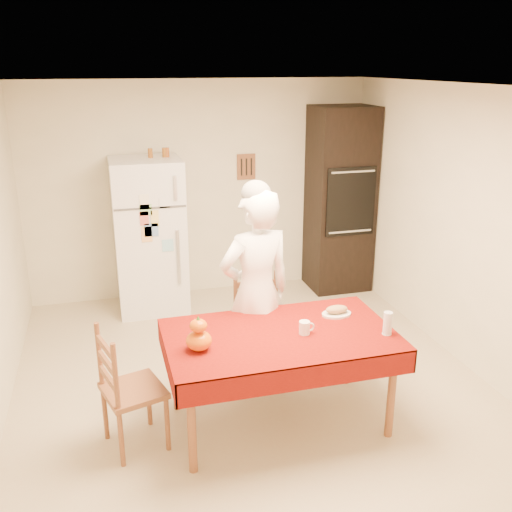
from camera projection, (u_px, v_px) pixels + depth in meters
name	position (u px, v px, depth m)	size (l,w,h in m)	color
floor	(250.00, 382.00, 5.01)	(4.50, 4.50, 0.00)	tan
room_shell	(250.00, 202.00, 4.49)	(4.02, 4.52, 2.51)	beige
refrigerator	(149.00, 236.00, 6.29)	(0.75, 0.74, 1.70)	white
oven_cabinet	(340.00, 200.00, 6.83)	(0.70, 0.62, 2.20)	black
dining_table	(280.00, 342.00, 4.24)	(1.70, 1.00, 0.76)	brown
chair_far	(258.00, 324.00, 4.96)	(0.44, 0.43, 0.95)	brown
chair_left	(124.00, 386.00, 4.01)	(0.50, 0.51, 0.95)	brown
seated_woman	(256.00, 293.00, 4.65)	(0.64, 0.42, 1.76)	white
coffee_mug	(304.00, 328.00, 4.20)	(0.08, 0.08, 0.10)	white
pumpkin_lower	(199.00, 341.00, 3.96)	(0.18, 0.18, 0.14)	#D43B04
pumpkin_upper	(198.00, 326.00, 3.93)	(0.12, 0.12, 0.09)	#E05005
wine_glass	(388.00, 323.00, 4.18)	(0.07, 0.07, 0.18)	silver
bread_plate	(336.00, 314.00, 4.53)	(0.24, 0.24, 0.02)	white
bread_loaf	(337.00, 309.00, 4.51)	(0.18, 0.10, 0.06)	#97704A
spice_jar_left	(150.00, 153.00, 6.06)	(0.05, 0.05, 0.10)	#90511A
spice_jar_mid	(164.00, 152.00, 6.10)	(0.05, 0.05, 0.10)	brown
spice_jar_right	(167.00, 152.00, 6.11)	(0.05, 0.05, 0.10)	#944B1A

